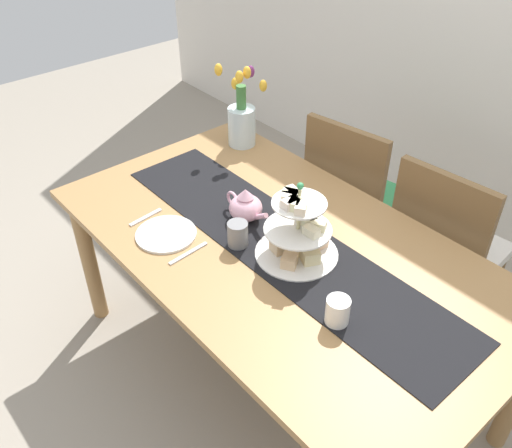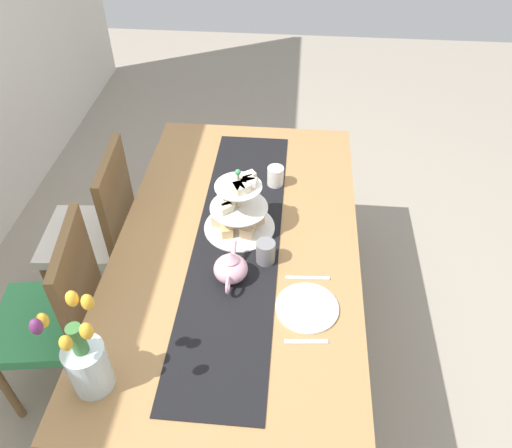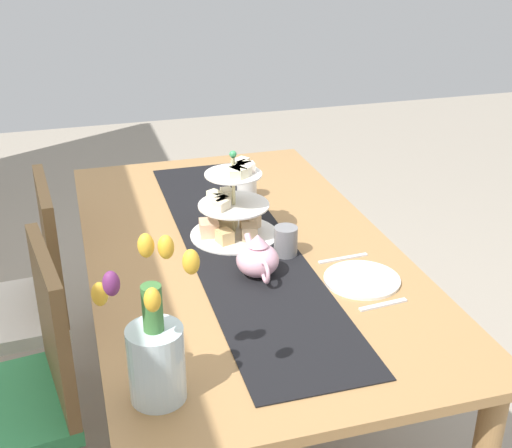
# 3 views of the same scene
# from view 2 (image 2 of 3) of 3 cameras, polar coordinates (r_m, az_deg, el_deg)

# --- Properties ---
(ground_plane) EXTENTS (8.00, 8.00, 0.00)m
(ground_plane) POSITION_cam_2_polar(r_m,az_deg,el_deg) (2.65, -1.72, -13.33)
(ground_plane) COLOR gray
(dining_table) EXTENTS (1.79, 1.00, 0.73)m
(dining_table) POSITION_cam_2_polar(r_m,az_deg,el_deg) (2.15, -2.07, -3.70)
(dining_table) COLOR #A37747
(dining_table) RESTS_ON ground_plane
(chair_left) EXTENTS (0.48, 0.48, 0.91)m
(chair_left) POSITION_cam_2_polar(r_m,az_deg,el_deg) (2.28, -21.43, -9.19)
(chair_left) COLOR brown
(chair_left) RESTS_ON ground_plane
(chair_right) EXTENTS (0.45, 0.45, 0.91)m
(chair_right) POSITION_cam_2_polar(r_m,az_deg,el_deg) (2.60, -17.35, -0.26)
(chair_right) COLOR brown
(chair_right) RESTS_ON ground_plane
(table_runner) EXTENTS (1.57, 0.35, 0.00)m
(table_runner) POSITION_cam_2_polar(r_m,az_deg,el_deg) (2.08, -2.05, -1.97)
(table_runner) COLOR black
(table_runner) RESTS_ON dining_table
(tiered_cake_stand) EXTENTS (0.30, 0.30, 0.30)m
(tiered_cake_stand) POSITION_cam_2_polar(r_m,az_deg,el_deg) (2.08, -2.07, 1.61)
(tiered_cake_stand) COLOR beige
(tiered_cake_stand) RESTS_ON table_runner
(teapot) EXTENTS (0.24, 0.13, 0.14)m
(teapot) POSITION_cam_2_polar(r_m,az_deg,el_deg) (1.90, -2.89, -5.00)
(teapot) COLOR #E5A8BC
(teapot) RESTS_ON table_runner
(tulip_vase) EXTENTS (0.14, 0.22, 0.40)m
(tulip_vase) POSITION_cam_2_polar(r_m,az_deg,el_deg) (1.66, -18.72, -14.43)
(tulip_vase) COLOR silver
(tulip_vase) RESTS_ON dining_table
(dinner_plate_left) EXTENTS (0.23, 0.23, 0.01)m
(dinner_plate_left) POSITION_cam_2_polar(r_m,az_deg,el_deg) (1.86, 5.79, -9.39)
(dinner_plate_left) COLOR white
(dinner_plate_left) RESTS_ON dining_table
(fork_left) EXTENTS (0.03, 0.15, 0.01)m
(fork_left) POSITION_cam_2_polar(r_m,az_deg,el_deg) (1.77, 5.71, -13.11)
(fork_left) COLOR silver
(fork_left) RESTS_ON dining_table
(knife_left) EXTENTS (0.02, 0.17, 0.01)m
(knife_left) POSITION_cam_2_polar(r_m,az_deg,el_deg) (1.95, 5.85, -6.09)
(knife_left) COLOR silver
(knife_left) RESTS_ON dining_table
(mug_grey) EXTENTS (0.08, 0.08, 0.09)m
(mug_grey) POSITION_cam_2_polar(r_m,az_deg,el_deg) (1.97, 1.10, -3.17)
(mug_grey) COLOR slate
(mug_grey) RESTS_ON table_runner
(mug_white_text) EXTENTS (0.08, 0.08, 0.09)m
(mug_white_text) POSITION_cam_2_polar(r_m,az_deg,el_deg) (2.35, 2.21, 5.41)
(mug_white_text) COLOR white
(mug_white_text) RESTS_ON dining_table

